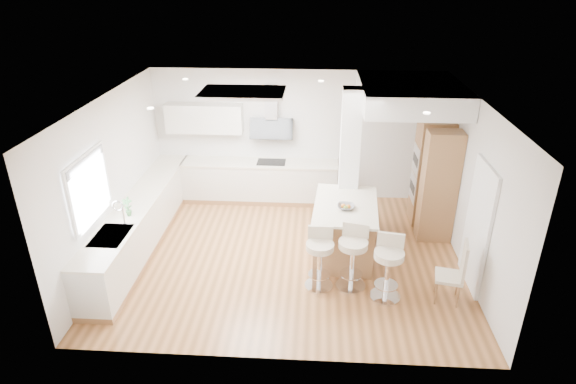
# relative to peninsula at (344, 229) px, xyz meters

# --- Properties ---
(ground) EXTENTS (6.00, 6.00, 0.00)m
(ground) POSITION_rel_peninsula_xyz_m (-0.98, -0.14, -0.50)
(ground) COLOR #AE7240
(ground) RESTS_ON ground
(ceiling) EXTENTS (6.00, 5.00, 0.02)m
(ceiling) POSITION_rel_peninsula_xyz_m (-0.98, -0.14, -0.50)
(ceiling) COLOR white
(ceiling) RESTS_ON ground
(wall_back) EXTENTS (6.00, 0.04, 2.80)m
(wall_back) POSITION_rel_peninsula_xyz_m (-0.98, 2.36, 0.90)
(wall_back) COLOR silver
(wall_back) RESTS_ON ground
(wall_left) EXTENTS (0.04, 5.00, 2.80)m
(wall_left) POSITION_rel_peninsula_xyz_m (-3.98, -0.14, 0.90)
(wall_left) COLOR silver
(wall_left) RESTS_ON ground
(wall_right) EXTENTS (0.04, 5.00, 2.80)m
(wall_right) POSITION_rel_peninsula_xyz_m (2.02, -0.14, 0.90)
(wall_right) COLOR silver
(wall_right) RESTS_ON ground
(skylight) EXTENTS (4.10, 2.10, 0.06)m
(skylight) POSITION_rel_peninsula_xyz_m (-1.77, 0.46, 2.27)
(skylight) COLOR white
(skylight) RESTS_ON ground
(window_left) EXTENTS (0.06, 1.28, 1.07)m
(window_left) POSITION_rel_peninsula_xyz_m (-3.93, -1.04, 1.20)
(window_left) COLOR silver
(window_left) RESTS_ON ground
(doorway_right) EXTENTS (0.05, 1.00, 2.10)m
(doorway_right) POSITION_rel_peninsula_xyz_m (2.00, -0.74, 0.50)
(doorway_right) COLOR #4D463C
(doorway_right) RESTS_ON ground
(counter_left) EXTENTS (0.63, 4.50, 1.35)m
(counter_left) POSITION_rel_peninsula_xyz_m (-3.68, 0.09, -0.04)
(counter_left) COLOR #9F7044
(counter_left) RESTS_ON ground
(counter_back) EXTENTS (3.62, 0.63, 2.50)m
(counter_back) POSITION_rel_peninsula_xyz_m (-1.89, 2.09, 0.20)
(counter_back) COLOR #9F7044
(counter_back) RESTS_ON ground
(pillar) EXTENTS (0.35, 0.35, 2.80)m
(pillar) POSITION_rel_peninsula_xyz_m (0.07, 0.81, 0.90)
(pillar) COLOR white
(pillar) RESTS_ON ground
(soffit) EXTENTS (1.78, 2.20, 0.40)m
(soffit) POSITION_rel_peninsula_xyz_m (1.12, 1.26, 2.10)
(soffit) COLOR white
(soffit) RESTS_ON ground
(oven_column) EXTENTS (0.63, 1.21, 2.10)m
(oven_column) POSITION_rel_peninsula_xyz_m (1.70, 1.09, 0.55)
(oven_column) COLOR #9F7044
(oven_column) RESTS_ON ground
(peninsula) EXTENTS (1.18, 1.68, 1.06)m
(peninsula) POSITION_rel_peninsula_xyz_m (0.00, 0.00, 0.00)
(peninsula) COLOR #9F7044
(peninsula) RESTS_ON ground
(bar_stool_a) EXTENTS (0.47, 0.47, 1.02)m
(bar_stool_a) POSITION_rel_peninsula_xyz_m (-0.43, -1.00, 0.08)
(bar_stool_a) COLOR silver
(bar_stool_a) RESTS_ON ground
(bar_stool_b) EXTENTS (0.58, 0.58, 1.07)m
(bar_stool_b) POSITION_rel_peninsula_xyz_m (0.08, -0.96, 0.10)
(bar_stool_b) COLOR silver
(bar_stool_b) RESTS_ON ground
(bar_stool_c) EXTENTS (0.55, 0.55, 1.05)m
(bar_stool_c) POSITION_rel_peninsula_xyz_m (0.60, -1.22, 0.10)
(bar_stool_c) COLOR silver
(bar_stool_c) RESTS_ON ground
(dining_chair) EXTENTS (0.47, 0.47, 1.03)m
(dining_chair) POSITION_rel_peninsula_xyz_m (1.61, -1.25, 0.05)
(dining_chair) COLOR beige
(dining_chair) RESTS_ON ground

